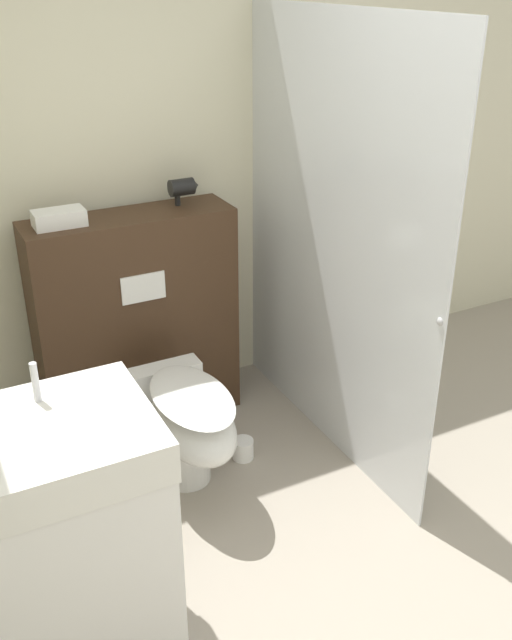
{
  "coord_description": "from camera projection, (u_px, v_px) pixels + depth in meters",
  "views": [
    {
      "loc": [
        -1.3,
        -1.44,
        2.21
      ],
      "look_at": [
        0.06,
        1.19,
        0.74
      ],
      "focal_mm": 40.0,
      "sensor_mm": 36.0,
      "label": 1
    }
  ],
  "objects": [
    {
      "name": "toilet",
      "position": [
        189.0,
        424.0,
        3.23
      ],
      "size": [
        0.34,
        0.68,
        0.53
      ],
      "color": "white",
      "rests_on": "ground_plane"
    },
    {
      "name": "ground_plane",
      "position": [
        388.0,
        627.0,
        2.66
      ],
      "size": [
        12.0,
        12.0,
        0.0
      ],
      "primitive_type": "plane",
      "color": "#9E9384"
    },
    {
      "name": "folded_towel",
      "position": [
        59.0,
        218.0,
        3.25
      ],
      "size": [
        0.23,
        0.13,
        0.08
      ],
      "color": "white",
      "rests_on": "partition_panel"
    },
    {
      "name": "spare_toilet_roll",
      "position": [
        243.0,
        449.0,
        3.55
      ],
      "size": [
        0.11,
        0.11,
        0.1
      ],
      "color": "white",
      "rests_on": "ground_plane"
    },
    {
      "name": "shower_glass",
      "position": [
        332.0,
        248.0,
        3.32
      ],
      "size": [
        0.04,
        1.61,
        2.07
      ],
      "color": "silver",
      "rests_on": "ground_plane"
    },
    {
      "name": "partition_panel",
      "position": [
        137.0,
        322.0,
        3.66
      ],
      "size": [
        1.02,
        0.31,
        1.14
      ],
      "color": "#3D2819",
      "rests_on": "ground_plane"
    },
    {
      "name": "sink_vanity",
      "position": [
        67.0,
        542.0,
        2.39
      ],
      "size": [
        0.64,
        0.55,
        1.1
      ],
      "color": "white",
      "rests_on": "ground_plane"
    },
    {
      "name": "hair_drier",
      "position": [
        183.0,
        187.0,
        3.53
      ],
      "size": [
        0.15,
        0.08,
        0.13
      ],
      "color": "black",
      "rests_on": "partition_panel"
    },
    {
      "name": "wall_back",
      "position": [
        174.0,
        173.0,
        3.7
      ],
      "size": [
        8.0,
        0.06,
        2.5
      ],
      "color": "beige",
      "rests_on": "ground_plane"
    }
  ]
}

